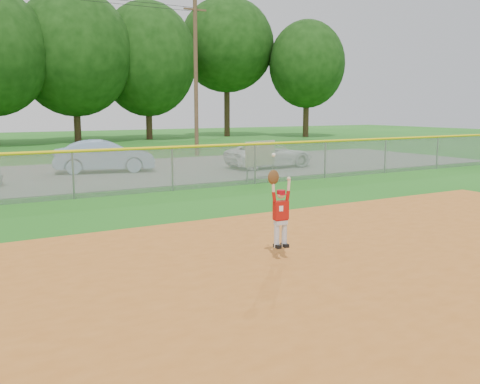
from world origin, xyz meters
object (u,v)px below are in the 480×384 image
at_px(sponsor_sign, 260,154).
at_px(ballplayer, 280,209).
at_px(car_blue, 104,156).
at_px(car_white_b, 269,155).

bearing_deg(sponsor_sign, ballplayer, -120.48).
xyz_separation_m(car_blue, sponsor_sign, (4.61, -5.51, 0.29)).
relative_size(car_blue, car_white_b, 1.00).
distance_m(car_white_b, sponsor_sign, 4.43).
bearing_deg(ballplayer, car_white_b, 57.40).
height_order(car_blue, ballplayer, ballplayer).
distance_m(car_white_b, ballplayer, 15.61).
bearing_deg(car_blue, ballplayer, -170.41).
xyz_separation_m(car_blue, ballplayer, (-1.09, -15.18, 0.25)).
height_order(sponsor_sign, ballplayer, ballplayer).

